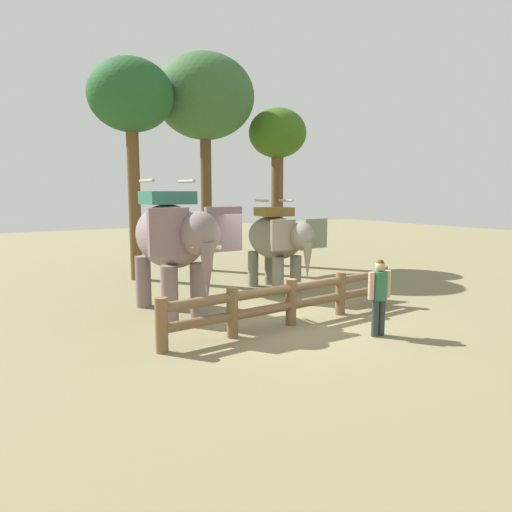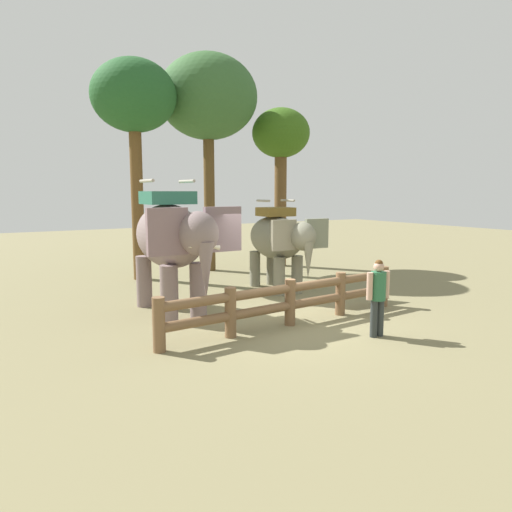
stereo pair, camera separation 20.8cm
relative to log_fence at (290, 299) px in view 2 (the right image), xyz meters
name	(u,v)px [view 2 (the right image)]	position (x,y,z in m)	size (l,w,h in m)	color
ground_plane	(287,324)	(0.00, 0.09, -0.60)	(60.00, 60.00, 0.00)	olive
log_fence	(290,299)	(0.00, 0.00, 0.00)	(6.52, 0.66, 1.05)	brown
elephant_near_left	(172,239)	(-1.89, 2.27, 1.24)	(2.18, 3.80, 3.28)	slate
elephant_center	(279,240)	(1.85, 3.23, 0.95)	(1.83, 3.21, 2.76)	gray
tourist_woman_in_black	(378,292)	(1.06, -1.62, 0.33)	(0.57, 0.33, 1.62)	#2C3232
tree_far_left	(281,140)	(4.62, 7.29, 4.39)	(2.27, 2.27, 6.25)	brown
tree_back_center	(134,100)	(-1.20, 7.30, 5.36)	(2.79, 2.79, 7.30)	brown
tree_far_right	(208,99)	(1.68, 7.70, 5.74)	(3.62, 3.62, 7.96)	brown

